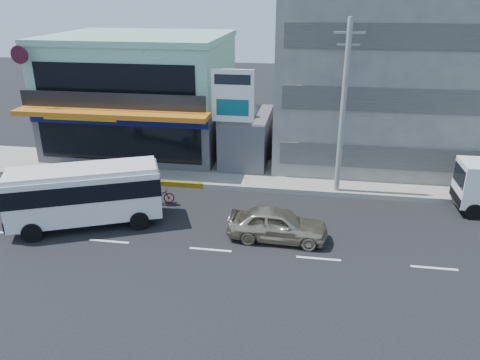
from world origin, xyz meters
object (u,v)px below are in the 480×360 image
shop_building (143,97)px  satellite_dish (245,117)px  concrete_building (401,58)px  motorcycle_rider (158,191)px  utility_pole_near (343,109)px  minibus (85,192)px  sedan (278,224)px  billboard (233,102)px

shop_building → satellite_dish: (8.00, -2.95, -0.42)m
concrete_building → motorcycle_rider: concrete_building is taller
concrete_building → utility_pole_near: concrete_building is taller
minibus → motorcycle_rider: minibus is taller
concrete_building → sedan: size_ratio=3.34×
billboard → utility_pole_near: size_ratio=0.69×
satellite_dish → utility_pole_near: 7.17m
satellite_dish → minibus: satellite_dish is taller
concrete_building → satellite_dish: (-10.00, -4.00, -3.42)m
billboard → minibus: billboard is taller
billboard → sedan: bearing=-65.6°
satellite_dish → minibus: size_ratio=0.19×
concrete_building → satellite_dish: 11.30m
concrete_building → motorcycle_rider: bearing=-143.2°
utility_pole_near → minibus: utility_pole_near is taller
satellite_dish → motorcycle_rider: 8.12m
motorcycle_rider → sedan: bearing=-23.3°
billboard → motorcycle_rider: (-3.50, -4.69, -4.15)m
sedan → motorcycle_rider: motorcycle_rider is taller
minibus → motorcycle_rider: bearing=47.6°
billboard → shop_building: bearing=147.7°
billboard → concrete_building: bearing=28.9°
satellite_dish → utility_pole_near: (6.00, -3.60, 1.57)m
shop_building → motorcycle_rider: bearing=-67.0°
motorcycle_rider → shop_building: bearing=113.0°
satellite_dish → utility_pole_near: utility_pole_near is taller
shop_building → billboard: size_ratio=1.80×
satellite_dish → sedan: size_ratio=0.31×
concrete_building → shop_building: bearing=-176.6°
concrete_building → utility_pole_near: size_ratio=1.60×
concrete_building → billboard: size_ratio=2.32×
minibus → motorcycle_rider: size_ratio=3.31×
shop_building → satellite_dish: bearing=-20.2°
concrete_building → minibus: concrete_building is taller
shop_building → billboard: bearing=-32.3°
minibus → sedan: size_ratio=1.63×
billboard → utility_pole_near: 6.75m
shop_building → concrete_building: size_ratio=0.77×
concrete_building → sedan: (-7.00, -13.50, -6.18)m
utility_pole_near → concrete_building: bearing=62.2°
utility_pole_near → billboard: bearing=164.5°
concrete_building → billboard: bearing=-151.1°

